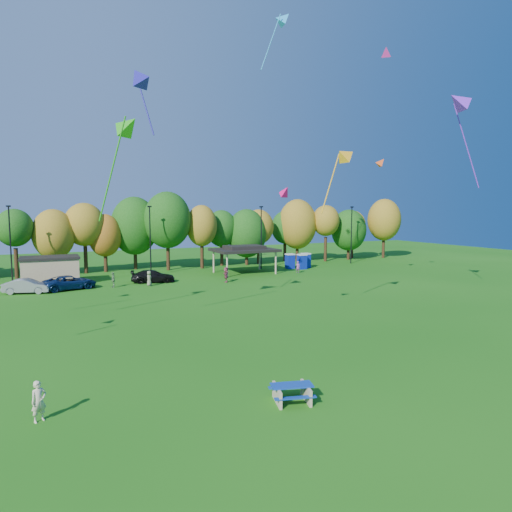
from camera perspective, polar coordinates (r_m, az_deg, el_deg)
name	(u,v)px	position (r m, az deg, el deg)	size (l,w,h in m)	color
ground	(287,384)	(23.61, 3.93, -15.63)	(160.00, 160.00, 0.00)	#19600F
tree_line	(119,229)	(65.45, -16.73, 3.22)	(93.57, 10.55, 11.15)	black
lamp_posts	(150,238)	(60.63, -13.09, 2.17)	(64.50, 0.25, 9.09)	black
utility_building	(50,270)	(57.58, -24.33, -1.65)	(6.30, 4.30, 3.25)	tan
pavilion	(244,250)	(61.61, -1.47, 0.81)	(8.20, 6.20, 3.77)	tan
porta_potties	(299,261)	(67.13, 5.43, -0.62)	(3.75, 2.39, 2.18)	#0B219B
picnic_table	(292,392)	(21.45, 4.49, -16.56)	(2.21, 1.98, 0.81)	tan
kite_flyer	(39,401)	(21.40, -25.52, -16.07)	(0.62, 0.41, 1.71)	beige
car_b	(27,286)	(52.65, -26.69, -3.38)	(1.61, 4.61, 1.52)	gray
car_c	(70,283)	(53.27, -22.26, -3.08)	(2.54, 5.51, 1.53)	#0D224F
car_d	(153,276)	(55.45, -12.76, -2.49)	(2.06, 5.06, 1.47)	black
far_person_0	(149,278)	(52.92, -13.22, -2.75)	(0.84, 0.55, 1.72)	gray
far_person_2	(298,267)	(62.44, 5.25, -1.38)	(0.58, 0.38, 1.60)	#A14C94
far_person_4	(113,280)	(53.04, -17.42, -2.85)	(1.01, 0.42, 1.73)	#628D56
far_person_5	(226,275)	(54.30, -3.77, -2.34)	(1.69, 0.54, 1.82)	#8B3A50
kite_1	(285,191)	(33.25, 3.66, 8.06)	(1.23, 1.39, 1.14)	#FE0E6E
kite_2	(347,156)	(37.88, 11.35, 12.17)	(3.37, 1.60, 5.54)	#FFAC1A
kite_3	(458,102)	(45.19, 23.98, 17.22)	(5.05, 2.67, 8.61)	#7C29DF
kite_6	(284,19)	(53.11, 3.58, 27.47)	(3.96, 1.83, 6.54)	#24A0E6
kite_7	(139,78)	(33.81, -14.44, 20.79)	(2.29, 2.87, 4.66)	navy
kite_8	(128,126)	(33.36, -15.70, 15.34)	(3.57, 3.92, 7.56)	#27A415
kite_13	(386,51)	(48.57, 15.96, 23.39)	(1.72, 1.74, 1.41)	#FF2AA8
kite_14	(381,162)	(55.23, 15.40, 11.24)	(1.71, 1.52, 1.39)	#D14718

